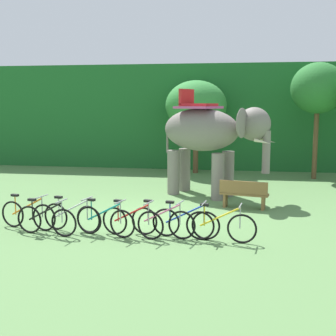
{
  "coord_description": "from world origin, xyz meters",
  "views": [
    {
      "loc": [
        2.4,
        -12.32,
        3.27
      ],
      "look_at": [
        0.28,
        1.0,
        1.3
      ],
      "focal_mm": 47.4,
      "sensor_mm": 36.0,
      "label": 1
    }
  ],
  "objects_px": {
    "tree_far_right": "(318,89)",
    "bike_pink": "(163,222)",
    "bike_orange": "(28,215)",
    "bike_white": "(72,217)",
    "bike_teal": "(105,220)",
    "tree_center_left": "(196,106)",
    "bike_blue": "(185,223)",
    "wooden_bench": "(244,194)",
    "elephant": "(209,134)",
    "bike_yellow": "(221,226)",
    "bike_red": "(132,222)",
    "bike_black": "(46,220)"
  },
  "relations": [
    {
      "from": "tree_center_left",
      "to": "tree_far_right",
      "type": "height_order",
      "value": "tree_far_right"
    },
    {
      "from": "bike_pink",
      "to": "bike_yellow",
      "type": "bearing_deg",
      "value": -5.99
    },
    {
      "from": "bike_teal",
      "to": "tree_center_left",
      "type": "bearing_deg",
      "value": 83.09
    },
    {
      "from": "elephant",
      "to": "wooden_bench",
      "type": "xyz_separation_m",
      "value": [
        1.22,
        -1.74,
        -1.72
      ]
    },
    {
      "from": "bike_yellow",
      "to": "bike_red",
      "type": "bearing_deg",
      "value": 179.23
    },
    {
      "from": "bike_black",
      "to": "bike_pink",
      "type": "distance_m",
      "value": 2.92
    },
    {
      "from": "bike_pink",
      "to": "wooden_bench",
      "type": "distance_m",
      "value": 3.9
    },
    {
      "from": "elephant",
      "to": "bike_orange",
      "type": "xyz_separation_m",
      "value": [
        -4.39,
        -4.95,
        -1.82
      ]
    },
    {
      "from": "bike_white",
      "to": "bike_teal",
      "type": "bearing_deg",
      "value": -10.97
    },
    {
      "from": "tree_center_left",
      "to": "bike_blue",
      "type": "distance_m",
      "value": 10.71
    },
    {
      "from": "tree_far_right",
      "to": "bike_pink",
      "type": "distance_m",
      "value": 11.32
    },
    {
      "from": "bike_orange",
      "to": "wooden_bench",
      "type": "relative_size",
      "value": 1.08
    },
    {
      "from": "tree_far_right",
      "to": "elephant",
      "type": "bearing_deg",
      "value": -134.55
    },
    {
      "from": "bike_red",
      "to": "tree_center_left",
      "type": "bearing_deg",
      "value": 86.94
    },
    {
      "from": "bike_black",
      "to": "bike_yellow",
      "type": "height_order",
      "value": "same"
    },
    {
      "from": "bike_white",
      "to": "bike_pink",
      "type": "xyz_separation_m",
      "value": [
        2.37,
        -0.08,
        0.0
      ]
    },
    {
      "from": "bike_white",
      "to": "bike_blue",
      "type": "xyz_separation_m",
      "value": [
        2.94,
        -0.09,
        0.0
      ]
    },
    {
      "from": "bike_red",
      "to": "wooden_bench",
      "type": "distance_m",
      "value": 4.42
    },
    {
      "from": "tree_center_left",
      "to": "bike_blue",
      "type": "height_order",
      "value": "tree_center_left"
    },
    {
      "from": "elephant",
      "to": "bike_blue",
      "type": "bearing_deg",
      "value": -92.44
    },
    {
      "from": "bike_white",
      "to": "bike_yellow",
      "type": "xyz_separation_m",
      "value": [
        3.8,
        -0.23,
        0.0
      ]
    },
    {
      "from": "elephant",
      "to": "wooden_bench",
      "type": "bearing_deg",
      "value": -54.97
    },
    {
      "from": "tree_far_right",
      "to": "bike_teal",
      "type": "height_order",
      "value": "tree_far_right"
    },
    {
      "from": "tree_far_right",
      "to": "elephant",
      "type": "relative_size",
      "value": 1.2
    },
    {
      "from": "bike_orange",
      "to": "tree_center_left",
      "type": "bearing_deg",
      "value": 71.43
    },
    {
      "from": "bike_black",
      "to": "bike_white",
      "type": "distance_m",
      "value": 0.65
    },
    {
      "from": "tree_far_right",
      "to": "bike_black",
      "type": "height_order",
      "value": "tree_far_right"
    },
    {
      "from": "bike_red",
      "to": "bike_pink",
      "type": "distance_m",
      "value": 0.75
    },
    {
      "from": "tree_center_left",
      "to": "bike_pink",
      "type": "distance_m",
      "value": 10.69
    },
    {
      "from": "bike_orange",
      "to": "bike_white",
      "type": "distance_m",
      "value": 1.23
    },
    {
      "from": "bike_yellow",
      "to": "bike_pink",
      "type": "bearing_deg",
      "value": 174.01
    },
    {
      "from": "tree_center_left",
      "to": "bike_red",
      "type": "relative_size",
      "value": 2.6
    },
    {
      "from": "wooden_bench",
      "to": "bike_pink",
      "type": "bearing_deg",
      "value": -120.94
    },
    {
      "from": "bike_orange",
      "to": "bike_white",
      "type": "bearing_deg",
      "value": -2.6
    },
    {
      "from": "bike_black",
      "to": "bike_red",
      "type": "height_order",
      "value": "same"
    },
    {
      "from": "bike_orange",
      "to": "bike_black",
      "type": "distance_m",
      "value": 0.82
    },
    {
      "from": "tree_far_right",
      "to": "bike_black",
      "type": "distance_m",
      "value": 13.11
    },
    {
      "from": "bike_blue",
      "to": "bike_pink",
      "type": "bearing_deg",
      "value": 179.58
    },
    {
      "from": "elephant",
      "to": "bike_black",
      "type": "bearing_deg",
      "value": -124.43
    },
    {
      "from": "bike_white",
      "to": "bike_teal",
      "type": "height_order",
      "value": "same"
    },
    {
      "from": "tree_center_left",
      "to": "bike_pink",
      "type": "relative_size",
      "value": 2.58
    },
    {
      "from": "tree_far_right",
      "to": "bike_red",
      "type": "height_order",
      "value": "tree_far_right"
    },
    {
      "from": "bike_orange",
      "to": "bike_blue",
      "type": "distance_m",
      "value": 4.17
    },
    {
      "from": "bike_orange",
      "to": "bike_blue",
      "type": "xyz_separation_m",
      "value": [
        4.17,
        -0.14,
        0.0
      ]
    },
    {
      "from": "bike_red",
      "to": "bike_blue",
      "type": "height_order",
      "value": "same"
    },
    {
      "from": "elephant",
      "to": "bike_orange",
      "type": "distance_m",
      "value": 6.86
    },
    {
      "from": "bike_pink",
      "to": "bike_yellow",
      "type": "relative_size",
      "value": 0.98
    },
    {
      "from": "bike_teal",
      "to": "elephant",
      "type": "bearing_deg",
      "value": 66.76
    },
    {
      "from": "bike_orange",
      "to": "bike_teal",
      "type": "bearing_deg",
      "value": -6.23
    },
    {
      "from": "elephant",
      "to": "wooden_bench",
      "type": "distance_m",
      "value": 2.74
    }
  ]
}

